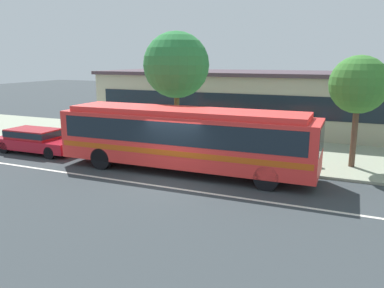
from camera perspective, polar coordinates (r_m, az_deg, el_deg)
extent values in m
plane|color=#343B3E|center=(16.20, -3.09, -5.46)|extent=(120.00, 120.00, 0.00)
cube|color=#969D87|center=(22.26, 4.77, -0.34)|extent=(60.00, 8.00, 0.12)
cube|color=silver|center=(15.52, -4.42, -6.28)|extent=(56.00, 0.16, 0.01)
cube|color=red|center=(17.11, -1.12, 0.78)|extent=(11.60, 2.66, 2.18)
cube|color=red|center=(16.90, -1.14, 4.81)|extent=(10.67, 2.35, 0.24)
cube|color=#19232D|center=(17.02, -1.13, 2.22)|extent=(10.91, 2.67, 0.96)
cube|color=#CA4E12|center=(17.19, -1.12, -0.50)|extent=(11.37, 2.68, 0.24)
cube|color=#19232D|center=(15.66, 18.45, 0.67)|extent=(0.15, 2.19, 1.05)
cylinder|color=black|center=(17.26, 12.45, -2.88)|extent=(1.00, 0.30, 1.00)
cylinder|color=black|center=(15.18, 10.94, -4.93)|extent=(1.00, 0.30, 1.00)
cylinder|color=black|center=(19.99, -9.58, -0.66)|extent=(1.00, 0.30, 1.00)
cylinder|color=black|center=(18.22, -13.25, -2.11)|extent=(1.00, 0.30, 1.00)
cube|color=#B11727|center=(22.45, -21.84, 0.09)|extent=(4.80, 1.88, 0.55)
cube|color=#B11C23|center=(22.52, -22.38, 1.45)|extent=(2.69, 1.64, 0.50)
cube|color=#19232D|center=(22.52, -22.38, 1.51)|extent=(2.74, 1.66, 0.32)
cylinder|color=black|center=(22.02, -17.40, -0.33)|extent=(0.64, 0.23, 0.64)
cylinder|color=black|center=(20.85, -20.24, -1.23)|extent=(0.64, 0.23, 0.64)
cylinder|color=black|center=(24.15, -23.14, 0.33)|extent=(0.64, 0.23, 0.64)
cylinder|color=black|center=(23.10, -25.98, -0.45)|extent=(0.64, 0.23, 0.64)
cylinder|color=navy|center=(19.18, 16.67, -1.51)|extent=(0.14, 0.14, 0.80)
cylinder|color=navy|center=(19.19, 16.19, -1.47)|extent=(0.14, 0.14, 0.80)
cylinder|color=#A249A4|center=(19.04, 16.56, 0.50)|extent=(0.36, 0.36, 0.56)
sphere|color=tan|center=(18.96, 16.63, 1.66)|extent=(0.22, 0.22, 0.22)
cylinder|color=gray|center=(17.83, 15.25, 0.29)|extent=(0.08, 0.08, 2.47)
cube|color=yellow|center=(17.64, 15.44, 3.57)|extent=(0.10, 0.44, 0.56)
cylinder|color=brown|center=(21.03, -2.26, 3.71)|extent=(0.28, 0.28, 3.33)
sphere|color=#2E803E|center=(20.79, -2.32, 11.59)|extent=(3.49, 3.49, 3.49)
cylinder|color=brown|center=(19.04, 22.79, 1.09)|extent=(0.27, 0.27, 2.85)
sphere|color=#3A7B30|center=(18.76, 23.39, 8.06)|extent=(2.57, 2.57, 2.57)
cube|color=#AAAA91|center=(28.65, 8.55, 6.22)|extent=(21.44, 7.73, 3.86)
cube|color=#19232D|center=(24.92, 6.21, 5.81)|extent=(19.72, 0.04, 1.39)
cube|color=#453740|center=(28.51, 8.69, 10.32)|extent=(21.84, 8.13, 0.24)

